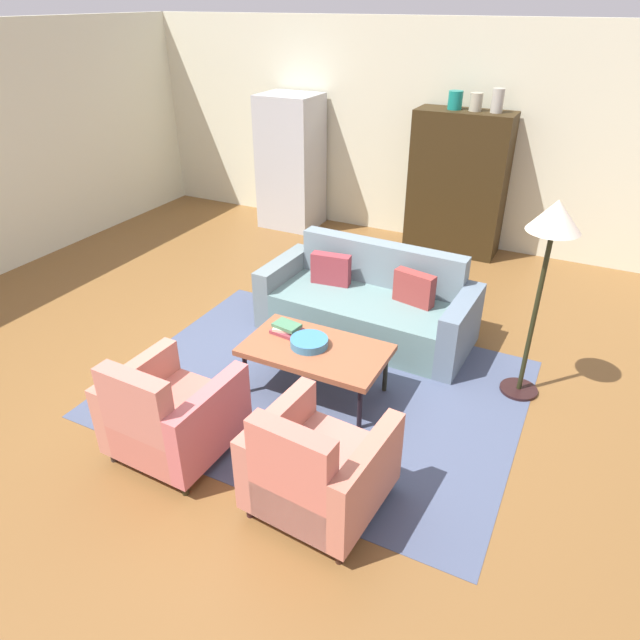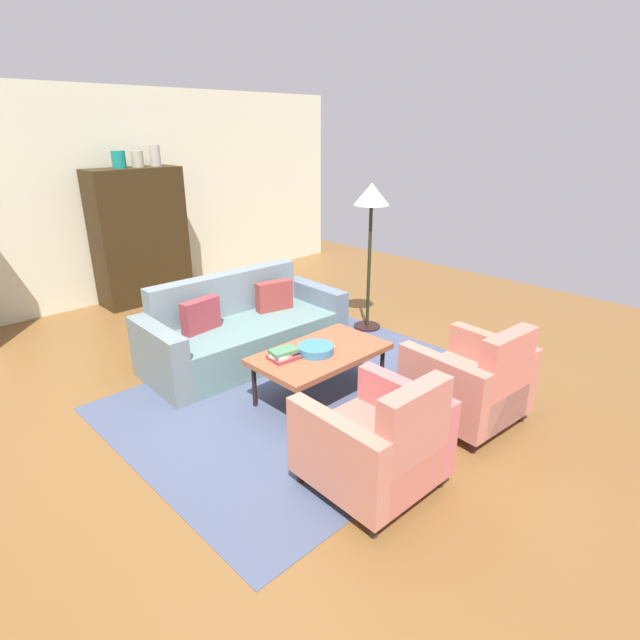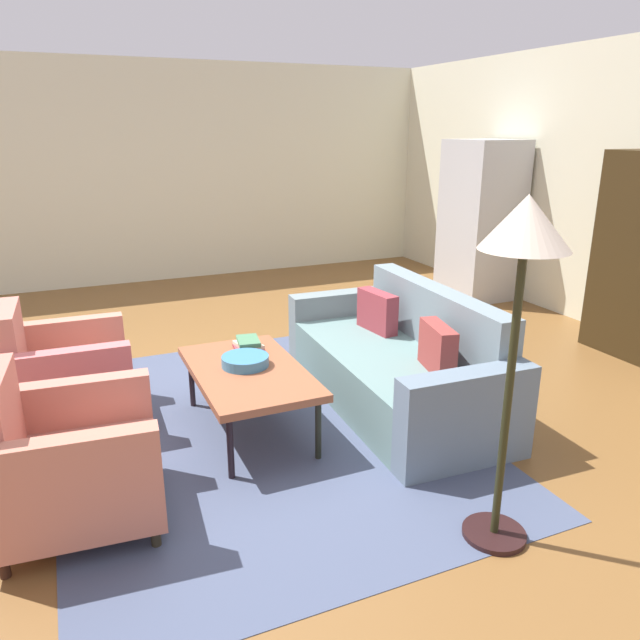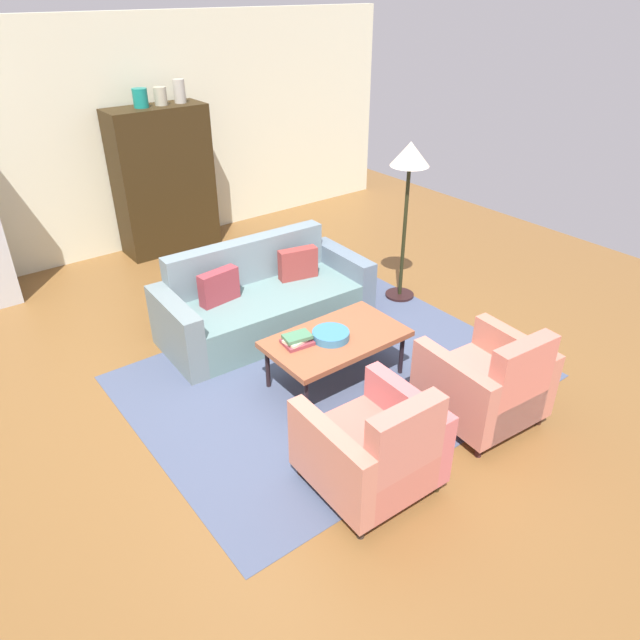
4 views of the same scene
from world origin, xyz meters
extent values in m
plane|color=brown|center=(0.00, 0.00, 0.00)|extent=(10.24, 10.24, 0.00)
cube|color=beige|center=(0.00, 3.94, 1.40)|extent=(8.54, 0.12, 2.80)
cube|color=#45506A|center=(0.37, -0.04, 0.00)|extent=(3.40, 2.60, 0.01)
cube|color=slate|center=(0.37, 1.01, 0.21)|extent=(1.77, 0.97, 0.42)
cube|color=slate|center=(0.38, 1.37, 0.43)|extent=(1.75, 0.25, 0.86)
cube|color=slate|center=(1.33, 0.97, 0.31)|extent=(0.21, 0.91, 0.62)
cube|color=slate|center=(-0.59, 1.05, 0.31)|extent=(0.21, 0.91, 0.62)
cube|color=brown|center=(0.82, 1.09, 0.58)|extent=(0.42, 0.20, 0.32)
cube|color=#8E333B|center=(-0.08, 1.13, 0.58)|extent=(0.41, 0.17, 0.32)
cylinder|color=black|center=(-0.16, 0.19, 0.20)|extent=(0.04, 0.04, 0.40)
cylinder|color=black|center=(0.90, 0.19, 0.20)|extent=(0.04, 0.04, 0.40)
cylinder|color=black|center=(-0.16, -0.37, 0.20)|extent=(0.04, 0.04, 0.40)
cylinder|color=black|center=(0.90, -0.37, 0.20)|extent=(0.04, 0.04, 0.40)
cube|color=brown|center=(0.37, -0.09, 0.43)|extent=(1.20, 0.70, 0.05)
cylinder|color=black|center=(-0.56, -0.84, 0.05)|extent=(0.05, 0.05, 0.10)
cylinder|color=#302C12|center=(0.12, -0.86, 0.05)|extent=(0.05, 0.05, 0.10)
cylinder|color=#342923|center=(-0.58, -1.52, 0.05)|extent=(0.05, 0.05, 0.10)
cylinder|color=#2D2412|center=(0.10, -1.54, 0.05)|extent=(0.05, 0.05, 0.10)
cube|color=#BB6658|center=(-0.23, -1.19, 0.25)|extent=(0.59, 0.82, 0.30)
cube|color=#BB6F61|center=(-0.24, -1.52, 0.49)|extent=(0.56, 0.16, 0.78)
cube|color=#BE7562|center=(-0.57, -1.18, 0.38)|extent=(0.15, 0.80, 0.56)
cube|color=#C26263|center=(0.11, -1.20, 0.38)|extent=(0.15, 0.80, 0.56)
cylinder|color=#2D2820|center=(0.66, -0.82, 0.05)|extent=(0.05, 0.05, 0.10)
cylinder|color=#2A251A|center=(1.34, -0.88, 0.05)|extent=(0.05, 0.05, 0.10)
cylinder|color=#361A1B|center=(0.60, -1.50, 0.05)|extent=(0.05, 0.05, 0.10)
cylinder|color=#331B12|center=(1.28, -1.56, 0.05)|extent=(0.05, 0.05, 0.10)
cube|color=#B67365|center=(0.97, -1.19, 0.25)|extent=(0.62, 0.84, 0.30)
cube|color=#C56C5C|center=(0.94, -1.52, 0.49)|extent=(0.57, 0.18, 0.78)
cube|color=#BC7060|center=(0.63, -1.16, 0.38)|extent=(0.18, 0.81, 0.56)
cube|color=#BE705C|center=(1.31, -1.22, 0.38)|extent=(0.18, 0.81, 0.56)
cylinder|color=teal|center=(0.31, -0.09, 0.49)|extent=(0.32, 0.32, 0.07)
cube|color=brown|center=(0.04, 0.02, 0.47)|extent=(0.26, 0.22, 0.03)
cube|color=beige|center=(0.04, 0.02, 0.50)|extent=(0.24, 0.18, 0.02)
cube|color=#447855|center=(0.04, 0.02, 0.52)|extent=(0.25, 0.18, 0.03)
cube|color=#30220F|center=(0.54, 3.59, 0.90)|extent=(1.20, 0.50, 1.80)
cube|color=#331917|center=(0.24, 3.85, 0.90)|extent=(0.56, 0.01, 1.51)
cube|color=black|center=(0.84, 3.85, 0.90)|extent=(0.56, 0.01, 1.51)
cylinder|color=#157C6F|center=(0.39, 3.59, 1.91)|extent=(0.17, 0.17, 0.21)
cylinder|color=#ACA68E|center=(0.64, 3.59, 1.90)|extent=(0.15, 0.15, 0.21)
cylinder|color=#AEAA9D|center=(0.89, 3.59, 1.94)|extent=(0.14, 0.14, 0.27)
cylinder|color=black|center=(1.95, 0.71, 0.01)|extent=(0.32, 0.32, 0.03)
cylinder|color=black|center=(1.95, 0.71, 0.76)|extent=(0.04, 0.04, 1.45)
cone|color=beige|center=(1.95, 0.71, 1.60)|extent=(0.40, 0.40, 0.24)
camera|label=1|loc=(2.20, -3.64, 3.00)|focal=31.88mm
camera|label=2|loc=(-2.47, -2.99, 2.31)|focal=28.39mm
camera|label=3|loc=(3.97, -1.14, 1.99)|focal=33.83mm
camera|label=4|loc=(-2.34, -3.37, 3.09)|focal=32.83mm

